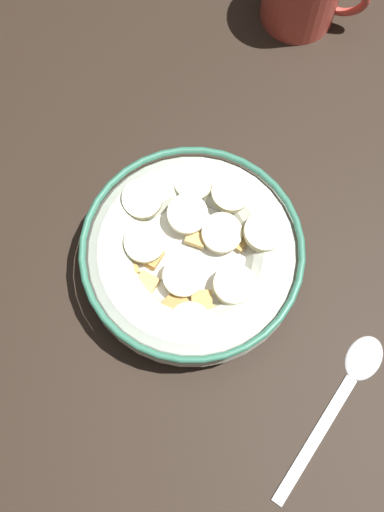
% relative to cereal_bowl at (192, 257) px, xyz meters
% --- Properties ---
extents(ground_plane, '(0.98, 0.98, 0.02)m').
position_rel_cereal_bowl_xyz_m(ground_plane, '(-0.00, -0.00, -0.04)').
color(ground_plane, black).
extents(cereal_bowl, '(0.19, 0.19, 0.06)m').
position_rel_cereal_bowl_xyz_m(cereal_bowl, '(0.00, 0.00, 0.00)').
color(cereal_bowl, beige).
rests_on(cereal_bowl, ground_plane).
extents(spoon, '(0.07, 0.16, 0.01)m').
position_rel_cereal_bowl_xyz_m(spoon, '(0.16, -0.06, -0.02)').
color(spoon, silver).
rests_on(spoon, ground_plane).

